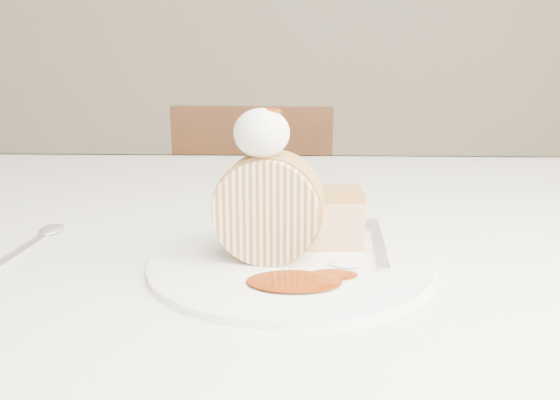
{
  "coord_description": "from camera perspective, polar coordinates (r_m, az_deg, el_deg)",
  "views": [
    {
      "loc": [
        0.06,
        -0.56,
        0.97
      ],
      "look_at": [
        0.04,
        0.03,
        0.82
      ],
      "focal_mm": 40.0,
      "sensor_mm": 36.0,
      "label": 1
    }
  ],
  "objects": [
    {
      "name": "cake_chunk",
      "position": [
        0.66,
        4.76,
        -1.89
      ],
      "size": [
        0.07,
        0.06,
        0.05
      ],
      "primitive_type": "cube",
      "rotation": [
        0.0,
        0.0,
        0.07
      ],
      "color": "#B48B44",
      "rests_on": "plate"
    },
    {
      "name": "whipped_cream",
      "position": [
        0.59,
        -1.7,
        6.15
      ],
      "size": [
        0.05,
        0.05,
        0.05
      ],
      "primitive_type": "ellipsoid",
      "color": "white",
      "rests_on": "roulade_slice"
    },
    {
      "name": "table",
      "position": [
        0.82,
        -2.32,
        -7.67
      ],
      "size": [
        1.4,
        0.9,
        0.75
      ],
      "color": "silver",
      "rests_on": "ground"
    },
    {
      "name": "caramel_pool",
      "position": [
        0.56,
        1.29,
        -7.43
      ],
      "size": [
        0.09,
        0.06,
        0.0
      ],
      "primitive_type": null,
      "rotation": [
        0.0,
        0.0,
        0.07
      ],
      "color": "#692104",
      "rests_on": "plate"
    },
    {
      "name": "spoon",
      "position": [
        0.71,
        -22.88,
        -4.51
      ],
      "size": [
        0.03,
        0.15,
        0.0
      ],
      "primitive_type": "cube",
      "rotation": [
        0.0,
        0.0,
        -0.07
      ],
      "color": "silver",
      "rests_on": "table"
    },
    {
      "name": "fork",
      "position": [
        0.65,
        9.16,
        -4.52
      ],
      "size": [
        0.03,
        0.16,
        0.0
      ],
      "primitive_type": "cube",
      "rotation": [
        0.0,
        0.0,
        -0.06
      ],
      "color": "silver",
      "rests_on": "plate"
    },
    {
      "name": "caramel_drizzle",
      "position": [
        0.59,
        -1.09,
        8.73
      ],
      "size": [
        0.03,
        0.02,
        0.01
      ],
      "primitive_type": "ellipsoid",
      "color": "#692104",
      "rests_on": "whipped_cream"
    },
    {
      "name": "roulade_slice",
      "position": [
        0.61,
        -1.03,
        -0.72
      ],
      "size": [
        0.11,
        0.07,
        0.1
      ],
      "primitive_type": "cylinder",
      "rotation": [
        1.57,
        0.0,
        -0.1
      ],
      "color": "beige",
      "rests_on": "plate"
    },
    {
      "name": "chair_far",
      "position": [
        1.66,
        -2.09,
        -3.28
      ],
      "size": [
        0.4,
        0.4,
        0.82
      ],
      "rotation": [
        0.0,
        0.0,
        3.11
      ],
      "color": "brown",
      "rests_on": "ground"
    },
    {
      "name": "plate",
      "position": [
        0.61,
        0.91,
        -5.93
      ],
      "size": [
        0.29,
        0.29,
        0.01
      ],
      "primitive_type": "cylinder",
      "rotation": [
        0.0,
        0.0,
        0.07
      ],
      "color": "white",
      "rests_on": "table"
    }
  ]
}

